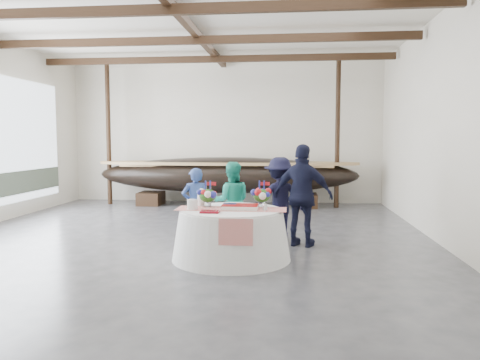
# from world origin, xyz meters

# --- Properties ---
(floor) EXTENTS (10.00, 12.00, 0.01)m
(floor) POSITION_xyz_m (0.00, 0.00, 0.00)
(floor) COLOR #3D3D42
(floor) RESTS_ON ground
(wall_back) EXTENTS (10.00, 0.02, 4.50)m
(wall_back) POSITION_xyz_m (0.00, 6.00, 2.25)
(wall_back) COLOR silver
(wall_back) RESTS_ON ground
(wall_right) EXTENTS (0.02, 12.00, 4.50)m
(wall_right) POSITION_xyz_m (5.00, 0.00, 2.25)
(wall_right) COLOR silver
(wall_right) RESTS_ON ground
(ceiling) EXTENTS (10.00, 12.00, 0.01)m
(ceiling) POSITION_xyz_m (0.00, 0.00, 4.50)
(ceiling) COLOR white
(ceiling) RESTS_ON wall_back
(pavilion_structure) EXTENTS (9.80, 11.76, 4.50)m
(pavilion_structure) POSITION_xyz_m (0.00, 0.85, 4.00)
(pavilion_structure) COLOR black
(pavilion_structure) RESTS_ON ground
(longboat_display) EXTENTS (7.94, 1.59, 1.49)m
(longboat_display) POSITION_xyz_m (0.20, 4.98, 0.95)
(longboat_display) COLOR black
(longboat_display) RESTS_ON ground
(banquet_table) EXTENTS (2.00, 2.00, 0.86)m
(banquet_table) POSITION_xyz_m (1.13, -1.33, 0.43)
(banquet_table) COLOR white
(banquet_table) RESTS_ON ground
(tabletop_items) EXTENTS (1.85, 0.97, 0.40)m
(tabletop_items) POSITION_xyz_m (1.10, -1.18, 1.01)
(tabletop_items) COLOR red
(tabletop_items) RESTS_ON banquet_table
(guest_woman_blue) EXTENTS (0.63, 0.54, 1.47)m
(guest_woman_blue) POSITION_xyz_m (0.25, -0.05, 0.73)
(guest_woman_blue) COLOR navy
(guest_woman_blue) RESTS_ON ground
(guest_woman_teal) EXTENTS (0.84, 0.70, 1.58)m
(guest_woman_teal) POSITION_xyz_m (0.95, 0.15, 0.79)
(guest_woman_teal) COLOR #21AC8E
(guest_woman_teal) RESTS_ON ground
(guest_man_left) EXTENTS (1.20, 0.87, 1.68)m
(guest_man_left) POSITION_xyz_m (1.91, 0.17, 0.84)
(guest_man_left) COLOR black
(guest_man_left) RESTS_ON ground
(guest_man_right) EXTENTS (1.23, 0.82, 1.94)m
(guest_man_right) POSITION_xyz_m (2.36, -0.23, 0.97)
(guest_man_right) COLOR black
(guest_man_right) RESTS_ON ground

